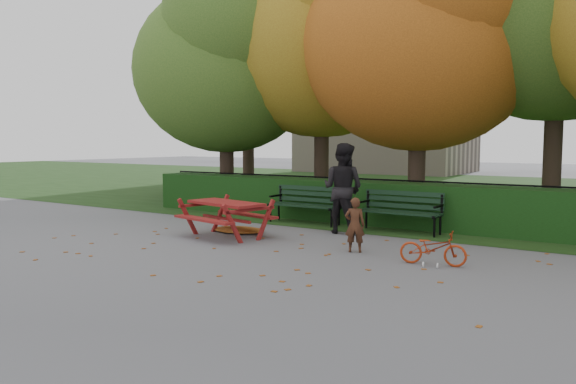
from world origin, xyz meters
The scene contains 17 objects.
ground centered at (0.00, 0.00, 0.00)m, with size 90.00×90.00×0.00m, color slate.
grass_strip centered at (0.00, 14.00, 0.01)m, with size 90.00×90.00×0.00m, color black.
building_left centered at (-9.00, 26.00, 7.50)m, with size 10.00×7.00×15.00m, color #B19F8D.
hedge centered at (0.00, 4.50, 0.50)m, with size 13.00×0.90×1.00m, color black.
iron_fence centered at (0.00, 5.30, 0.54)m, with size 14.00×0.04×1.02m.
tree_a centered at (-5.19, 5.58, 4.52)m, with size 5.88×5.60×7.48m.
tree_b centered at (-2.44, 6.75, 5.40)m, with size 6.72×6.40×8.79m.
tree_c centered at (0.83, 5.96, 4.82)m, with size 6.30×6.00×8.00m.
tree_f centered at (-7.13, 9.24, 5.69)m, with size 6.93×6.60×9.19m.
bench_left centered at (-1.30, 3.70, 0.52)m, with size 1.80×0.57×0.88m.
bench_right centered at (1.10, 3.70, 0.52)m, with size 1.80×0.57×0.88m.
picnic_table centered at (-1.64, 1.13, 0.57)m, with size 1.95×1.69×0.83m.
leaf_pile centered at (-1.85, 1.80, 0.04)m, with size 1.24×0.86×0.09m, color brown.
leaf_scatter centered at (0.00, 0.30, 0.01)m, with size 9.00×5.70×0.01m, color brown, non-canonical shape.
child centered at (1.28, 1.17, 0.49)m, with size 0.36×0.23×0.98m, color #432415.
adult centered at (0.11, 2.90, 0.96)m, with size 0.93×0.73×1.92m, color black.
bicycle centered at (2.78, 0.92, 0.28)m, with size 0.37×1.05×0.55m, color #A12D0E.
Camera 1 is at (5.72, -7.67, 1.97)m, focal length 35.00 mm.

